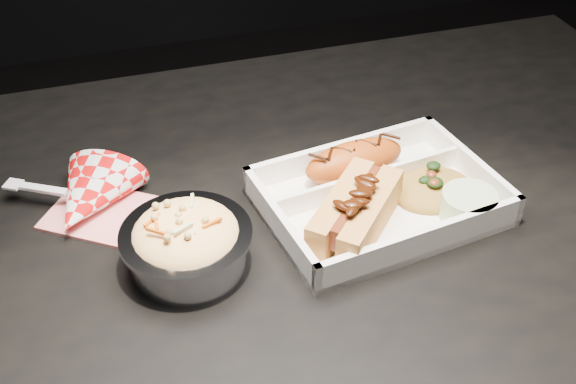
% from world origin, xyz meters
% --- Properties ---
extents(dining_table, '(1.20, 0.80, 0.75)m').
position_xyz_m(dining_table, '(0.00, 0.00, 0.66)').
color(dining_table, black).
rests_on(dining_table, ground).
extents(food_tray, '(0.27, 0.21, 0.04)m').
position_xyz_m(food_tray, '(0.12, 0.01, 0.76)').
color(food_tray, white).
rests_on(food_tray, dining_table).
extents(fried_pastry, '(0.13, 0.07, 0.04)m').
position_xyz_m(fried_pastry, '(0.11, 0.07, 0.78)').
color(fried_pastry, '#B44A12').
rests_on(fried_pastry, food_tray).
extents(hotdog, '(0.13, 0.14, 0.06)m').
position_xyz_m(hotdog, '(0.08, -0.02, 0.78)').
color(hotdog, '#DE994C').
rests_on(hotdog, food_tray).
extents(fried_rice_mound, '(0.10, 0.09, 0.03)m').
position_xyz_m(fried_rice_mound, '(0.18, 0.01, 0.77)').
color(fried_rice_mound, '#B08033').
rests_on(fried_rice_mound, food_tray).
extents(cupcake_liner, '(0.06, 0.06, 0.03)m').
position_xyz_m(cupcake_liner, '(0.20, -0.04, 0.77)').
color(cupcake_liner, '#B7CF9D').
rests_on(cupcake_liner, food_tray).
extents(foil_coleslaw_cup, '(0.13, 0.13, 0.07)m').
position_xyz_m(foil_coleslaw_cup, '(-0.10, -0.01, 0.78)').
color(foil_coleslaw_cup, silver).
rests_on(foil_coleslaw_cup, dining_table).
extents(napkin_fork, '(0.17, 0.15, 0.10)m').
position_xyz_m(napkin_fork, '(-0.19, 0.11, 0.77)').
color(napkin_fork, red).
rests_on(napkin_fork, dining_table).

